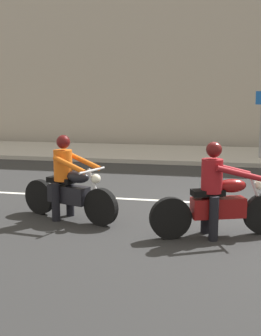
# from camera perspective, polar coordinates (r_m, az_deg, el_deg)

# --- Properties ---
(ground_plane) EXTENTS (80.00, 80.00, 0.00)m
(ground_plane) POSITION_cam_1_polar(r_m,az_deg,el_deg) (8.63, 16.30, -6.16)
(ground_plane) COLOR #282828
(sidewalk_slab) EXTENTS (40.00, 4.40, 0.14)m
(sidewalk_slab) POSITION_cam_1_polar(r_m,az_deg,el_deg) (16.46, 14.41, 1.55)
(sidewalk_slab) COLOR #A8A399
(sidewalk_slab) RESTS_ON ground_plane
(building_facade) EXTENTS (40.00, 1.40, 10.06)m
(building_facade) POSITION_cam_1_polar(r_m,az_deg,el_deg) (19.90, 14.66, 17.21)
(building_facade) COLOR #A89E8E
(building_facade) RESTS_ON ground_plane
(motorcycle_with_rider_orange_stripe) EXTENTS (2.03, 0.94, 1.56)m
(motorcycle_with_rider_orange_stripe) POSITION_cam_1_polar(r_m,az_deg,el_deg) (8.10, -8.12, -2.25)
(motorcycle_with_rider_orange_stripe) COLOR black
(motorcycle_with_rider_orange_stripe) RESTS_ON ground_plane
(motorcycle_with_rider_crimson) EXTENTS (2.14, 1.01, 1.55)m
(motorcycle_with_rider_crimson) POSITION_cam_1_polar(r_m,az_deg,el_deg) (7.20, 11.26, -3.87)
(motorcycle_with_rider_crimson) COLOR black
(motorcycle_with_rider_crimson) RESTS_ON ground_plane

